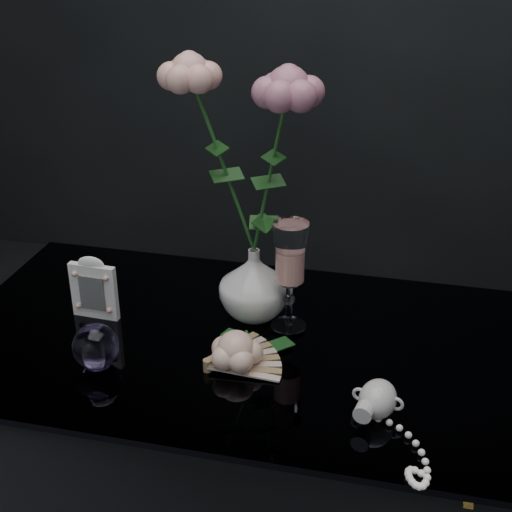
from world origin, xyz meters
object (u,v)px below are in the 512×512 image
(loose_rose, at_px, (236,350))
(pearl_jar, at_px, (378,398))
(vase, at_px, (254,283))
(wine_glass, at_px, (290,277))
(paperweight, at_px, (96,346))
(picture_frame, at_px, (94,287))

(loose_rose, bearing_deg, pearl_jar, -31.24)
(vase, xyz_separation_m, wine_glass, (0.07, -0.03, 0.04))
(paperweight, height_order, loose_rose, paperweight)
(vase, bearing_deg, picture_frame, -166.02)
(picture_frame, relative_size, paperweight, 1.63)
(vase, relative_size, paperweight, 1.77)
(vase, height_order, pearl_jar, vase)
(vase, bearing_deg, pearl_jar, -43.72)
(paperweight, bearing_deg, vase, 44.92)
(picture_frame, relative_size, pearl_jar, 0.61)
(picture_frame, bearing_deg, loose_rose, -15.12)
(paperweight, xyz_separation_m, loose_rose, (0.23, 0.05, -0.01))
(vase, distance_m, wine_glass, 0.08)
(loose_rose, xyz_separation_m, pearl_jar, (0.24, -0.07, -0.00))
(picture_frame, xyz_separation_m, paperweight, (0.07, -0.15, -0.02))
(paperweight, bearing_deg, loose_rose, 12.53)
(picture_frame, bearing_deg, paperweight, -62.17)
(loose_rose, relative_size, pearl_jar, 0.95)
(vase, bearing_deg, wine_glass, -21.34)
(wine_glass, height_order, loose_rose, wine_glass)
(picture_frame, xyz_separation_m, loose_rose, (0.29, -0.10, -0.03))
(picture_frame, bearing_deg, vase, 16.89)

